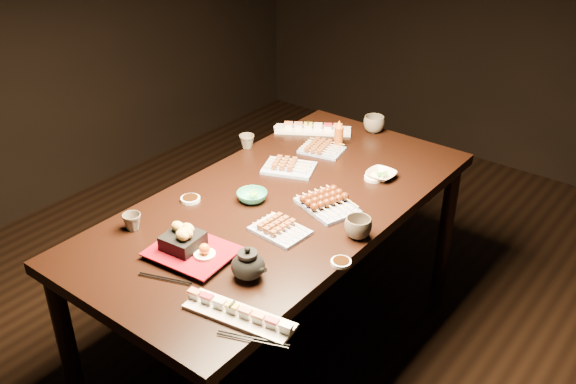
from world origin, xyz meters
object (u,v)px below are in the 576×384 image
Objects in this scene: teacup_far_left at (247,142)px; condiment_bottle at (339,134)px; edamame_bowl_cream at (381,175)px; teacup_far_right at (374,124)px; dining_table at (281,274)px; yakitori_plate_center at (289,164)px; sushi_platter_far at (313,127)px; yakitori_plate_right at (280,226)px; edamame_bowl_green at (252,196)px; teapot at (248,263)px; sushi_platter_near at (239,312)px; teacup_near_left at (132,222)px; yakitori_plate_left at (322,146)px; tempura_tray at (191,243)px; teacup_mid_right at (358,228)px.

teacup_far_left is 0.44m from condiment_bottle.
edamame_bowl_cream is 0.50m from teacup_far_right.
dining_table is 0.49m from yakitori_plate_center.
yakitori_plate_center is (-0.15, 0.24, 0.40)m from dining_table.
yakitori_plate_right is at bearing 86.28° from sushi_platter_far.
yakitori_plate_center is 1.78× the size of edamame_bowl_green.
teapot reaches higher than teacup_far_left.
dining_table is 0.74m from condiment_bottle.
edamame_bowl_cream is at bearing 87.38° from sushi_platter_near.
yakitori_plate_center is at bearing 117.51° from teapot.
sushi_platter_near is 0.68m from teacup_near_left.
edamame_bowl_green is at bearing -97.74° from yakitori_plate_left.
tempura_tray reaches higher than sushi_platter_far.
tempura_tray is 1.08m from condiment_bottle.
condiment_bottle is (-0.45, 1.23, 0.05)m from sushi_platter_near.
condiment_bottle is at bearing 89.88° from dining_table.
teacup_far_right reaches higher than teacup_near_left.
teapot is at bearing 1.59° from tempura_tray.
edamame_bowl_green is at bearing -103.01° from yakitori_plate_center.
teacup_far_right is at bearing 87.91° from edamame_bowl_green.
edamame_bowl_cream is 0.42× the size of tempura_tray.
teacup_far_left is (-0.44, 0.30, 0.41)m from dining_table.
edamame_bowl_cream is at bearing -21.47° from yakitori_plate_left.
tempura_tray is at bearing -103.92° from edamame_bowl_cream.
teacup_near_left is 1.37m from teacup_far_right.
tempura_tray is (-0.23, -0.93, 0.04)m from edamame_bowl_cream.
dining_table is 13.12× the size of condiment_bottle.
sushi_platter_near is 0.62m from teacup_mid_right.
yakitori_plate_right is 2.02× the size of teacup_mid_right.
edamame_bowl_cream is at bearing 70.33° from tempura_tray.
teacup_mid_right is (0.49, 0.04, 0.02)m from edamame_bowl_green.
teacup_far_right is at bearing 59.74° from yakitori_plate_center.
condiment_bottle is at bearing 39.51° from teacup_far_left.
teacup_far_left is (-0.13, 0.81, 0.00)m from teacup_near_left.
dining_table is 0.62m from edamame_bowl_cream.
edamame_bowl_green reaches higher than dining_table.
yakitori_plate_center is 1.64× the size of condiment_bottle.
teacup_near_left reaches higher than yakitori_plate_center.
edamame_bowl_green is at bearing 95.77° from tempura_tray.
teacup_far_left is at bearing 130.96° from teapot.
edamame_bowl_green is 1.19× the size of teacup_far_right.
yakitori_plate_center is at bearing 99.20° from edamame_bowl_green.
teacup_near_left is 0.51× the size of teapot.
yakitori_plate_left is 2.75× the size of teacup_far_left.
yakitori_plate_right is at bearing -25.71° from edamame_bowl_green.
tempura_tray reaches higher than yakitori_plate_right.
teacup_far_left is at bearing 112.92° from tempura_tray.
sushi_platter_near is 1.79× the size of yakitori_plate_right.
teacup_far_right is (-0.41, 1.48, 0.02)m from sushi_platter_near.
teapot is (0.01, -0.90, 0.04)m from edamame_bowl_cream.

